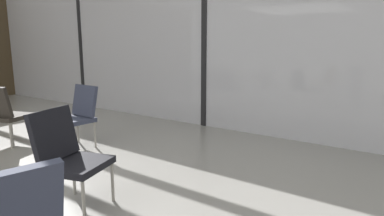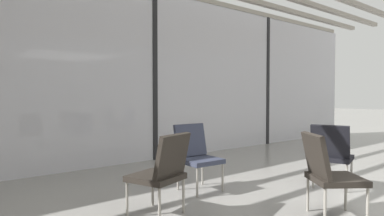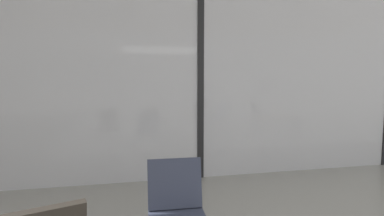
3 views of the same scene
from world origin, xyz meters
name	(u,v)px [view 3 (image 3 of 3)]	position (x,y,z in m)	size (l,w,h in m)	color
glass_curtain_wall	(200,75)	(0.00, 5.20, 1.65)	(14.00, 0.08, 3.30)	silver
window_mullion_1	(200,75)	(0.00, 5.20, 1.65)	(0.10, 0.12, 3.30)	black
parked_airplane	(109,63)	(-1.68, 10.26, 2.09)	(10.81, 4.17, 4.17)	silver
lounge_chair_5	(176,206)	(-0.72, 3.05, 0.49)	(0.50, 0.54, 0.87)	#33384C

